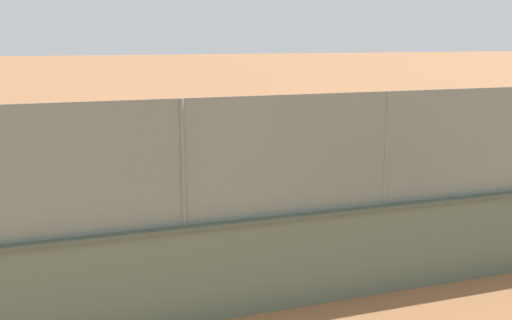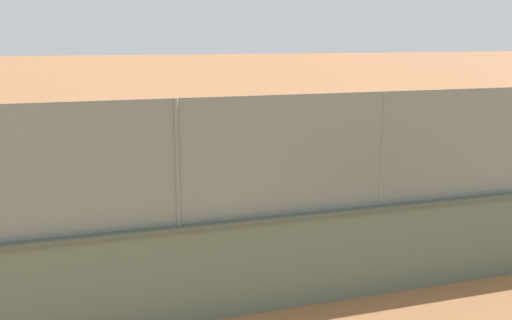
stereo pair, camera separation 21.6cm
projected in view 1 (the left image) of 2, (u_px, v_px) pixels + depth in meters
The scene contains 8 objects.
ground_plane at pixel (160, 178), 18.66m from camera, with size 260.00×260.00×0.00m, color #A36B42.
perimeter_wall at pixel (381, 247), 10.25m from camera, with size 27.45×0.45×1.52m.
fence_panel_on_wall at pixel (386, 149), 9.92m from camera, with size 26.97×0.17×1.86m.
player_foreground_swinging at pixel (138, 136), 20.21m from camera, with size 0.88×0.98×1.72m.
player_crossing_court at pixel (260, 138), 19.69m from camera, with size 0.79×1.30×1.71m.
player_baseline_waiting at pixel (229, 198), 12.81m from camera, with size 0.91×0.99×1.57m.
sports_ball at pixel (140, 170), 19.34m from camera, with size 0.21×0.21×0.21m, color #3399D8.
spare_ball_by_wall at pixel (297, 258), 11.67m from camera, with size 0.18×0.18×0.18m, color white.
Camera 1 is at (3.43, 18.09, 4.24)m, focal length 42.93 mm.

